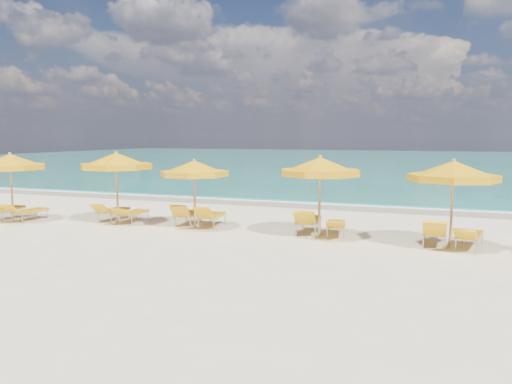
% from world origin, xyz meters
% --- Properties ---
extents(ground_plane, '(120.00, 120.00, 0.00)m').
position_xyz_m(ground_plane, '(0.00, 0.00, 0.00)').
color(ground_plane, beige).
extents(ocean, '(120.00, 80.00, 0.30)m').
position_xyz_m(ocean, '(0.00, 48.00, 0.00)').
color(ocean, '#147563').
rests_on(ocean, ground).
extents(wet_sand_band, '(120.00, 2.60, 0.01)m').
position_xyz_m(wet_sand_band, '(0.00, 7.40, 0.00)').
color(wet_sand_band, tan).
rests_on(wet_sand_band, ground).
extents(foam_line, '(120.00, 1.20, 0.03)m').
position_xyz_m(foam_line, '(0.00, 8.20, 0.00)').
color(foam_line, white).
rests_on(foam_line, ground).
extents(whitecap_near, '(14.00, 0.36, 0.05)m').
position_xyz_m(whitecap_near, '(-6.00, 17.00, 0.00)').
color(whitecap_near, white).
rests_on(whitecap_near, ground).
extents(whitecap_far, '(18.00, 0.30, 0.05)m').
position_xyz_m(whitecap_far, '(8.00, 24.00, 0.00)').
color(whitecap_far, white).
rests_on(whitecap_far, ground).
extents(umbrella_1, '(3.20, 3.20, 2.52)m').
position_xyz_m(umbrella_1, '(-8.79, -0.48, 2.15)').
color(umbrella_1, tan).
rests_on(umbrella_1, ground).
extents(umbrella_2, '(3.37, 3.37, 2.58)m').
position_xyz_m(umbrella_2, '(-4.93, 0.51, 2.20)').
color(umbrella_2, tan).
rests_on(umbrella_2, ground).
extents(umbrella_3, '(2.89, 2.89, 2.35)m').
position_xyz_m(umbrella_3, '(-1.86, 0.55, 2.00)').
color(umbrella_3, tan).
rests_on(umbrella_3, ground).
extents(umbrella_4, '(2.80, 2.80, 2.53)m').
position_xyz_m(umbrella_4, '(2.44, 0.53, 2.16)').
color(umbrella_4, tan).
rests_on(umbrella_4, ground).
extents(umbrella_5, '(2.46, 2.46, 2.49)m').
position_xyz_m(umbrella_5, '(6.22, 0.31, 2.13)').
color(umbrella_5, tan).
rests_on(umbrella_5, ground).
extents(lounger_1_left, '(0.94, 1.92, 0.86)m').
position_xyz_m(lounger_1_left, '(-9.33, -0.29, 0.23)').
color(lounger_1_left, '#A5A8AD').
rests_on(lounger_1_left, ground).
extents(lounger_1_right, '(0.68, 1.77, 0.73)m').
position_xyz_m(lounger_1_right, '(-8.32, -0.21, 0.21)').
color(lounger_1_right, '#A5A8AD').
rests_on(lounger_1_right, ground).
extents(lounger_2_left, '(0.65, 1.78, 0.77)m').
position_xyz_m(lounger_2_left, '(-5.40, 0.87, 0.22)').
color(lounger_2_left, '#A5A8AD').
rests_on(lounger_2_left, ground).
extents(lounger_2_right, '(0.62, 1.75, 0.66)m').
position_xyz_m(lounger_2_right, '(-4.48, 0.80, 0.20)').
color(lounger_2_right, '#A5A8AD').
rests_on(lounger_2_right, ground).
extents(lounger_3_left, '(0.89, 1.87, 0.85)m').
position_xyz_m(lounger_3_left, '(-2.40, 1.06, 0.23)').
color(lounger_3_left, '#A5A8AD').
rests_on(lounger_3_left, ground).
extents(lounger_3_right, '(0.78, 1.84, 0.85)m').
position_xyz_m(lounger_3_right, '(-1.43, 0.96, 0.23)').
color(lounger_3_right, '#A5A8AD').
rests_on(lounger_3_right, ground).
extents(lounger_4_left, '(0.87, 2.05, 0.90)m').
position_xyz_m(lounger_4_left, '(1.97, 1.04, 0.25)').
color(lounger_4_left, '#A5A8AD').
rests_on(lounger_4_left, ground).
extents(lounger_4_right, '(0.84, 1.83, 0.65)m').
position_xyz_m(lounger_4_right, '(2.88, 0.93, 0.21)').
color(lounger_4_right, '#A5A8AD').
rests_on(lounger_4_right, ground).
extents(lounger_5_left, '(0.67, 1.88, 0.89)m').
position_xyz_m(lounger_5_left, '(5.80, 0.55, 0.24)').
color(lounger_5_left, '#A5A8AD').
rests_on(lounger_5_left, ground).
extents(lounger_5_right, '(0.92, 1.88, 0.73)m').
position_xyz_m(lounger_5_right, '(6.72, 0.48, 0.22)').
color(lounger_5_right, '#A5A8AD').
rests_on(lounger_5_right, ground).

